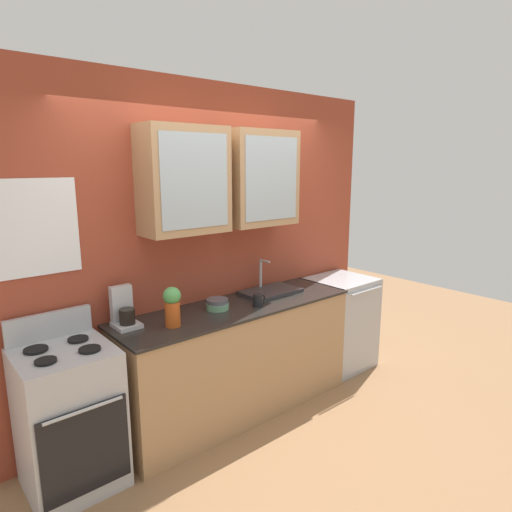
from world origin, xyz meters
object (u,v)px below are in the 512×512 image
dishwasher (340,322)px  coffee_maker (124,312)px  stove_range (69,418)px  bowl_stack (217,304)px  cup_near_sink (258,300)px  sink_faucet (270,291)px  vase (172,305)px

dishwasher → coffee_maker: coffee_maker is taller
stove_range → coffee_maker: size_ratio=3.85×
bowl_stack → cup_near_sink: 0.33m
sink_faucet → bowl_stack: (-0.62, -0.06, 0.02)m
vase → cup_near_sink: (0.76, -0.05, -0.11)m
sink_faucet → dishwasher: (0.89, -0.10, -0.49)m
dishwasher → stove_range: bearing=179.9°
bowl_stack → vase: (-0.46, -0.10, 0.12)m
sink_faucet → bowl_stack: bearing=-174.5°
bowl_stack → dishwasher: 1.60m
bowl_stack → vase: size_ratio=0.64×
stove_range → bowl_stack: 1.30m
stove_range → cup_near_sink: 1.59m
bowl_stack → dishwasher: bowl_stack is taller
cup_near_sink → coffee_maker: size_ratio=0.41×
cup_near_sink → bowl_stack: bearing=152.5°
cup_near_sink → dishwasher: (1.22, 0.12, -0.52)m
cup_near_sink → sink_faucet: bearing=33.2°
cup_near_sink → dishwasher: 1.33m
stove_range → bowl_stack: stove_range is taller
bowl_stack → dishwasher: size_ratio=0.20×
stove_range → dishwasher: (2.71, -0.00, -0.01)m
cup_near_sink → coffee_maker: coffee_maker is taller
dishwasher → coffee_maker: bearing=175.8°
dishwasher → cup_near_sink: bearing=-174.6°
stove_range → cup_near_sink: size_ratio=9.33×
vase → cup_near_sink: vase is taller
stove_range → vase: bearing=-5.3°
sink_faucet → vase: (-1.09, -0.16, 0.14)m
bowl_stack → sink_faucet: bearing=5.5°
sink_faucet → dishwasher: size_ratio=0.56×
bowl_stack → coffee_maker: coffee_maker is taller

